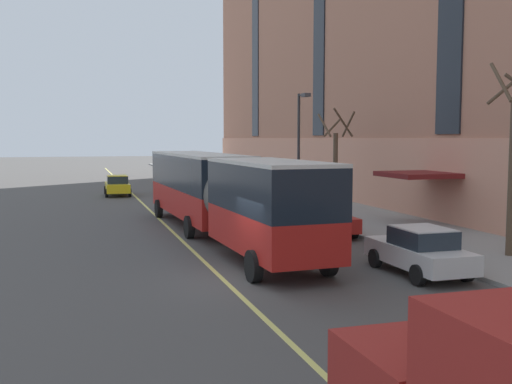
{
  "coord_description": "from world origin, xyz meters",
  "views": [
    {
      "loc": [
        -5.44,
        -17.61,
        4.41
      ],
      "look_at": [
        2.96,
        9.98,
        1.8
      ],
      "focal_mm": 42.0,
      "sensor_mm": 36.0,
      "label": 1
    }
  ],
  "objects_px": {
    "city_bus": "(219,191)",
    "taxi_cab": "(117,185)",
    "parked_car_red_2": "(324,218)",
    "street_tree_far_uptown": "(336,159)",
    "parked_car_white_0": "(420,251)",
    "parked_car_navy_6": "(264,199)",
    "street_lamp": "(300,139)",
    "parked_car_silver_3": "(218,184)"
  },
  "relations": [
    {
      "from": "parked_car_white_0",
      "to": "street_tree_far_uptown",
      "type": "height_order",
      "value": "street_tree_far_uptown"
    },
    {
      "from": "street_tree_far_uptown",
      "to": "street_lamp",
      "type": "height_order",
      "value": "street_lamp"
    },
    {
      "from": "taxi_cab",
      "to": "street_lamp",
      "type": "bearing_deg",
      "value": -56.86
    },
    {
      "from": "city_bus",
      "to": "taxi_cab",
      "type": "distance_m",
      "value": 21.66
    },
    {
      "from": "street_tree_far_uptown",
      "to": "parked_car_white_0",
      "type": "bearing_deg",
      "value": -105.34
    },
    {
      "from": "parked_car_silver_3",
      "to": "taxi_cab",
      "type": "relative_size",
      "value": 1.1
    },
    {
      "from": "parked_car_red_2",
      "to": "street_tree_far_uptown",
      "type": "distance_m",
      "value": 9.48
    },
    {
      "from": "taxi_cab",
      "to": "parked_car_red_2",
      "type": "bearing_deg",
      "value": -70.59
    },
    {
      "from": "city_bus",
      "to": "parked_car_white_0",
      "type": "bearing_deg",
      "value": -62.46
    },
    {
      "from": "parked_car_red_2",
      "to": "taxi_cab",
      "type": "distance_m",
      "value": 23.19
    },
    {
      "from": "parked_car_white_0",
      "to": "parked_car_silver_3",
      "type": "distance_m",
      "value": 29.41
    },
    {
      "from": "city_bus",
      "to": "taxi_cab",
      "type": "bearing_deg",
      "value": 97.79
    },
    {
      "from": "city_bus",
      "to": "taxi_cab",
      "type": "xyz_separation_m",
      "value": [
        -2.93,
        21.42,
        -1.33
      ]
    },
    {
      "from": "parked_car_navy_6",
      "to": "taxi_cab",
      "type": "bearing_deg",
      "value": 120.37
    },
    {
      "from": "taxi_cab",
      "to": "street_lamp",
      "type": "distance_m",
      "value": 17.56
    },
    {
      "from": "parked_car_red_2",
      "to": "city_bus",
      "type": "bearing_deg",
      "value": 174.52
    },
    {
      "from": "parked_car_silver_3",
      "to": "parked_car_navy_6",
      "type": "bearing_deg",
      "value": -90.35
    },
    {
      "from": "parked_car_white_0",
      "to": "street_tree_far_uptown",
      "type": "distance_m",
      "value": 17.16
    },
    {
      "from": "parked_car_navy_6",
      "to": "street_lamp",
      "type": "xyz_separation_m",
      "value": [
        1.74,
        -1.33,
        3.54
      ]
    },
    {
      "from": "parked_car_red_2",
      "to": "taxi_cab",
      "type": "height_order",
      "value": "same"
    },
    {
      "from": "city_bus",
      "to": "parked_car_red_2",
      "type": "bearing_deg",
      "value": -5.48
    },
    {
      "from": "parked_car_white_0",
      "to": "street_lamp",
      "type": "distance_m",
      "value": 16.24
    },
    {
      "from": "parked_car_silver_3",
      "to": "parked_car_white_0",
      "type": "bearing_deg",
      "value": -90.51
    },
    {
      "from": "city_bus",
      "to": "parked_car_red_2",
      "type": "height_order",
      "value": "city_bus"
    },
    {
      "from": "city_bus",
      "to": "street_tree_far_uptown",
      "type": "bearing_deg",
      "value": 40.31
    },
    {
      "from": "street_lamp",
      "to": "taxi_cab",
      "type": "bearing_deg",
      "value": 123.14
    },
    {
      "from": "parked_car_white_0",
      "to": "street_tree_far_uptown",
      "type": "xyz_separation_m",
      "value": [
        4.5,
        16.39,
        2.36
      ]
    },
    {
      "from": "street_lamp",
      "to": "street_tree_far_uptown",
      "type": "bearing_deg",
      "value": 14.39
    },
    {
      "from": "city_bus",
      "to": "street_lamp",
      "type": "xyz_separation_m",
      "value": [
        6.47,
        7.01,
        2.21
      ]
    },
    {
      "from": "parked_car_navy_6",
      "to": "taxi_cab",
      "type": "height_order",
      "value": "same"
    },
    {
      "from": "parked_car_white_0",
      "to": "parked_car_navy_6",
      "type": "xyz_separation_m",
      "value": [
        0.18,
        17.06,
        0.0
      ]
    },
    {
      "from": "parked_car_navy_6",
      "to": "taxi_cab",
      "type": "xyz_separation_m",
      "value": [
        -7.66,
        13.07,
        -0.0
      ]
    },
    {
      "from": "taxi_cab",
      "to": "street_tree_far_uptown",
      "type": "distance_m",
      "value": 18.38
    },
    {
      "from": "parked_car_red_2",
      "to": "taxi_cab",
      "type": "relative_size",
      "value": 1.01
    },
    {
      "from": "city_bus",
      "to": "parked_car_silver_3",
      "type": "height_order",
      "value": "city_bus"
    },
    {
      "from": "street_tree_far_uptown",
      "to": "parked_car_red_2",
      "type": "bearing_deg",
      "value": -117.69
    },
    {
      "from": "parked_car_red_2",
      "to": "street_tree_far_uptown",
      "type": "height_order",
      "value": "street_tree_far_uptown"
    },
    {
      "from": "parked_car_white_0",
      "to": "street_lamp",
      "type": "height_order",
      "value": "street_lamp"
    },
    {
      "from": "parked_car_red_2",
      "to": "street_tree_far_uptown",
      "type": "xyz_separation_m",
      "value": [
        4.27,
        8.13,
        2.36
      ]
    },
    {
      "from": "street_tree_far_uptown",
      "to": "parked_car_navy_6",
      "type": "bearing_deg",
      "value": 171.13
    },
    {
      "from": "parked_car_white_0",
      "to": "taxi_cab",
      "type": "xyz_separation_m",
      "value": [
        -7.48,
        30.13,
        0.0
      ]
    },
    {
      "from": "street_lamp",
      "to": "parked_car_white_0",
      "type": "bearing_deg",
      "value": -96.99
    }
  ]
}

